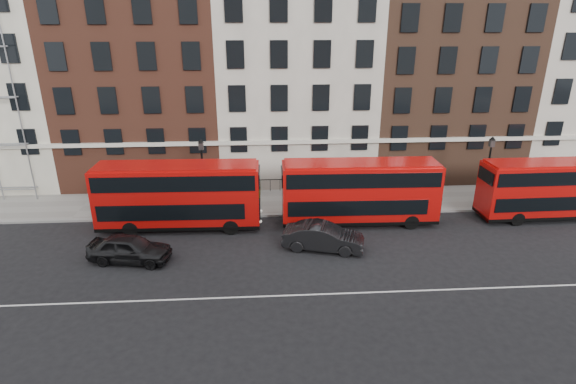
{
  "coord_description": "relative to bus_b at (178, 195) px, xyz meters",
  "views": [
    {
      "loc": [
        -3.14,
        -21.54,
        13.26
      ],
      "look_at": [
        -1.44,
        5.0,
        3.0
      ],
      "focal_mm": 28.0,
      "sensor_mm": 36.0,
      "label": 1
    }
  ],
  "objects": [
    {
      "name": "ground",
      "position": [
        8.65,
        -6.49,
        -2.42
      ],
      "size": [
        120.0,
        120.0,
        0.0
      ],
      "primitive_type": "plane",
      "color": "black",
      "rests_on": "ground"
    },
    {
      "name": "car_front",
      "position": [
        9.24,
        -3.61,
        -1.6
      ],
      "size": [
        5.22,
        2.93,
        1.63
      ],
      "primitive_type": "imported",
      "rotation": [
        0.0,
        0.0,
        1.31
      ],
      "color": "black",
      "rests_on": "ground"
    },
    {
      "name": "bus_d",
      "position": [
        25.78,
        -0.0,
        -0.17
      ],
      "size": [
        10.05,
        2.59,
        4.2
      ],
      "rotation": [
        0.0,
        0.0,
        0.02
      ],
      "color": "#B10B09",
      "rests_on": "ground"
    },
    {
      "name": "road_centre_line",
      "position": [
        8.65,
        -8.49,
        -2.41
      ],
      "size": [
        70.0,
        0.12,
        0.01
      ],
      "primitive_type": "cube",
      "color": "white",
      "rests_on": "ground"
    },
    {
      "name": "car_rear",
      "position": [
        -2.21,
        -4.34,
        -1.61
      ],
      "size": [
        5.03,
        2.72,
        1.62
      ],
      "primitive_type": "imported",
      "rotation": [
        0.0,
        0.0,
        1.4
      ],
      "color": "black",
      "rests_on": "ground"
    },
    {
      "name": "lamp_post_right",
      "position": [
        22.07,
        2.15,
        0.66
      ],
      "size": [
        0.44,
        0.44,
        5.33
      ],
      "color": "black",
      "rests_on": "pavement"
    },
    {
      "name": "building_terrace",
      "position": [
        8.35,
        11.39,
        7.82
      ],
      "size": [
        64.0,
        11.95,
        22.0
      ],
      "color": "#AEA996",
      "rests_on": "ground"
    },
    {
      "name": "bus_b",
      "position": [
        0.0,
        0.0,
        0.0
      ],
      "size": [
        10.8,
        2.84,
        4.51
      ],
      "rotation": [
        0.0,
        0.0,
        -0.02
      ],
      "color": "#B10B09",
      "rests_on": "ground"
    },
    {
      "name": "lamp_post_left",
      "position": [
        1.38,
        2.67,
        0.66
      ],
      "size": [
        0.44,
        0.44,
        5.33
      ],
      "color": "black",
      "rests_on": "pavement"
    },
    {
      "name": "bus_c",
      "position": [
        12.15,
        -0.0,
        -0.04
      ],
      "size": [
        10.61,
        2.76,
        4.43
      ],
      "rotation": [
        0.0,
        0.0,
        -0.02
      ],
      "color": "#B10B09",
      "rests_on": "ground"
    },
    {
      "name": "iron_railings",
      "position": [
        8.65,
        6.21,
        -1.77
      ],
      "size": [
        6.6,
        0.06,
        1.0
      ],
      "primitive_type": null,
      "color": "black",
      "rests_on": "pavement"
    },
    {
      "name": "kerb",
      "position": [
        8.65,
        1.51,
        -2.34
      ],
      "size": [
        80.0,
        0.3,
        0.16
      ],
      "primitive_type": "cube",
      "color": "gray",
      "rests_on": "ground"
    },
    {
      "name": "pavement",
      "position": [
        8.65,
        4.01,
        -2.34
      ],
      "size": [
        80.0,
        5.0,
        0.15
      ],
      "primitive_type": "cube",
      "color": "gray",
      "rests_on": "ground"
    }
  ]
}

